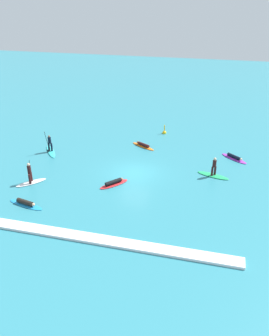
# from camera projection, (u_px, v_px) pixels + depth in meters

# --- Properties ---
(ground_plane) EXTENTS (120.00, 120.00, 0.00)m
(ground_plane) POSITION_uv_depth(u_px,v_px,m) (134.00, 173.00, 30.66)
(ground_plane) COLOR teal
(ground_plane) RESTS_ON ground
(surfer_on_white_board) EXTENTS (2.23, 2.34, 2.01)m
(surfer_on_white_board) POSITION_uv_depth(u_px,v_px,m) (30.00, 178.00, 28.85)
(surfer_on_white_board) COLOR white
(surfer_on_white_board) RESTS_ON ground_plane
(surfer_on_orange_board) EXTENTS (2.81, 2.02, 0.39)m
(surfer_on_orange_board) POSITION_uv_depth(u_px,v_px,m) (143.00, 145.00, 35.79)
(surfer_on_orange_board) COLOR orange
(surfer_on_orange_board) RESTS_ON ground_plane
(surfer_on_purple_board) EXTENTS (2.68, 2.41, 0.39)m
(surfer_on_purple_board) POSITION_uv_depth(u_px,v_px,m) (234.00, 158.00, 33.17)
(surfer_on_purple_board) COLOR purple
(surfer_on_purple_board) RESTS_ON ground_plane
(surfer_on_green_board) EXTENTS (2.89, 1.54, 1.75)m
(surfer_on_green_board) POSITION_uv_depth(u_px,v_px,m) (214.00, 172.00, 30.00)
(surfer_on_green_board) COLOR #23B266
(surfer_on_green_board) RESTS_ON ground_plane
(surfer_on_teal_board) EXTENTS (2.45, 3.00, 2.25)m
(surfer_on_teal_board) POSITION_uv_depth(u_px,v_px,m) (50.00, 148.00, 34.55)
(surfer_on_teal_board) COLOR #33C6CC
(surfer_on_teal_board) RESTS_ON ground_plane
(surfer_on_blue_board) EXTENTS (3.14, 1.34, 0.43)m
(surfer_on_blue_board) POSITION_uv_depth(u_px,v_px,m) (26.00, 203.00, 26.00)
(surfer_on_blue_board) COLOR #1E8CD1
(surfer_on_blue_board) RESTS_ON ground_plane
(surfer_on_red_board) EXTENTS (2.26, 2.50, 0.43)m
(surfer_on_red_board) POSITION_uv_depth(u_px,v_px,m) (114.00, 183.00, 28.76)
(surfer_on_red_board) COLOR red
(surfer_on_red_board) RESTS_ON ground_plane
(marker_buoy) EXTENTS (0.43, 0.43, 1.09)m
(marker_buoy) POSITION_uv_depth(u_px,v_px,m) (164.00, 132.00, 39.08)
(marker_buoy) COLOR yellow
(marker_buoy) RESTS_ON ground_plane
(wave_crest) EXTENTS (18.23, 0.90, 0.18)m
(wave_crest) POSITION_uv_depth(u_px,v_px,m) (98.00, 239.00, 22.33)
(wave_crest) COLOR white
(wave_crest) RESTS_ON ground_plane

